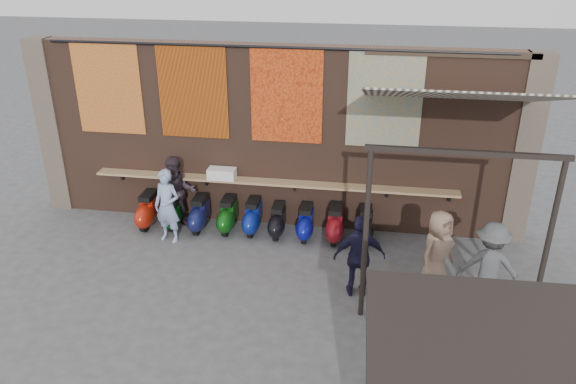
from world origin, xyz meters
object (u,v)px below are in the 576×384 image
object	(u,v)px
scooter_stool_7	(335,224)
scooter_stool_3	(228,215)
diner_right	(177,193)
scooter_stool_8	(365,225)
diner_left	(167,206)
scooter_stool_5	(278,221)
shopper_tan	(437,252)
shopper_grey	(489,266)
shelf_box	(222,174)
scooter_stool_6	(306,223)
scooter_stool_4	(253,217)
scooter_stool_2	(200,214)
scooter_stool_1	(175,213)
shopper_navy	(359,257)
scooter_stool_0	(148,210)

from	to	relation	value
scooter_stool_7	scooter_stool_3	bearing A→B (deg)	178.57
scooter_stool_7	diner_right	bearing A→B (deg)	179.29
scooter_stool_8	diner_left	size ratio (longest dim) A/B	0.48
scooter_stool_3	scooter_stool_5	size ratio (longest dim) A/B	1.08
scooter_stool_3	shopper_tan	world-z (taller)	shopper_tan
shopper_grey	scooter_stool_8	bearing A→B (deg)	-36.05
shelf_box	scooter_stool_7	size ratio (longest dim) A/B	0.75
shelf_box	diner_right	world-z (taller)	diner_right
scooter_stool_6	scooter_stool_7	world-z (taller)	scooter_stool_7
diner_right	shopper_grey	distance (m)	6.62
scooter_stool_3	scooter_stool_4	world-z (taller)	scooter_stool_3
scooter_stool_2	scooter_stool_3	bearing A→B (deg)	3.90
scooter_stool_1	shopper_tan	bearing A→B (deg)	-16.53
scooter_stool_2	scooter_stool_5	world-z (taller)	scooter_stool_2
scooter_stool_7	diner_right	xyz separation A→B (m)	(-3.50, 0.04, 0.46)
scooter_stool_6	shopper_grey	world-z (taller)	shopper_grey
scooter_stool_1	scooter_stool_4	bearing A→B (deg)	0.96
scooter_stool_1	shopper_grey	xyz separation A→B (m)	(6.41, -2.00, 0.48)
scooter_stool_5	shopper_navy	distance (m)	2.72
scooter_stool_3	diner_right	world-z (taller)	diner_right
diner_left	shopper_tan	distance (m)	5.57
scooter_stool_8	scooter_stool_0	bearing A→B (deg)	-178.86
scooter_stool_8	shopper_navy	size ratio (longest dim) A/B	0.49
shopper_grey	shopper_tan	bearing A→B (deg)	-14.97
scooter_stool_0	shopper_tan	world-z (taller)	shopper_tan
scooter_stool_7	scooter_stool_8	distance (m)	0.64
scooter_stool_0	scooter_stool_3	world-z (taller)	scooter_stool_0
scooter_stool_0	scooter_stool_5	xyz separation A→B (m)	(2.95, 0.02, -0.04)
diner_left	shopper_tan	size ratio (longest dim) A/B	1.00
scooter_stool_7	shopper_navy	xyz separation A→B (m)	(0.58, -1.95, 0.41)
scooter_stool_0	scooter_stool_6	bearing A→B (deg)	0.11
scooter_stool_0	shopper_navy	size ratio (longest dim) A/B	0.52
shelf_box	scooter_stool_3	xyz separation A→B (m)	(0.17, -0.28, -0.87)
scooter_stool_7	scooter_stool_8	size ratio (longest dim) A/B	1.05
scooter_stool_2	scooter_stool_3	size ratio (longest dim) A/B	1.01
shelf_box	diner_right	bearing A→B (deg)	-162.51
scooter_stool_7	shopper_grey	world-z (taller)	shopper_grey
diner_left	diner_right	bearing A→B (deg)	102.77
scooter_stool_7	diner_right	distance (m)	3.53
scooter_stool_2	diner_right	world-z (taller)	diner_right
scooter_stool_7	diner_left	bearing A→B (deg)	-171.01
scooter_stool_2	scooter_stool_7	xyz separation A→B (m)	(3.02, -0.02, 0.00)
shopper_navy	shopper_tan	distance (m)	1.42
shelf_box	shopper_tan	xyz separation A→B (m)	(4.51, -1.94, -0.43)
scooter_stool_3	diner_right	bearing A→B (deg)	-179.20
shelf_box	shopper_navy	size ratio (longest dim) A/B	0.38
shelf_box	scooter_stool_5	bearing A→B (deg)	-14.34
scooter_stool_4	shopper_grey	xyz separation A→B (m)	(4.63, -2.03, 0.45)
shelf_box	scooter_stool_6	size ratio (longest dim) A/B	0.80
scooter_stool_4	diner_right	distance (m)	1.75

